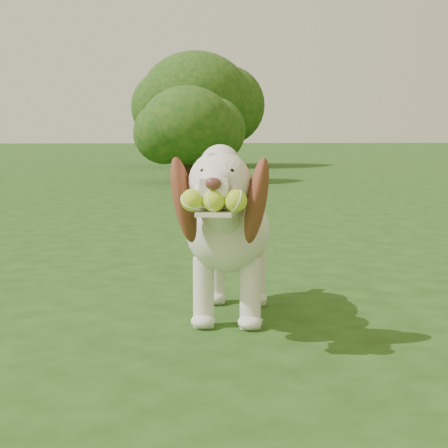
{
  "coord_description": "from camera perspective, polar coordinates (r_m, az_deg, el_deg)",
  "views": [
    {
      "loc": [
        0.16,
        -3.24,
        0.84
      ],
      "look_at": [
        0.43,
        -0.26,
        0.46
      ],
      "focal_mm": 60.0,
      "sensor_mm": 36.0,
      "label": 1
    }
  ],
  "objects": [
    {
      "name": "ground",
      "position": [
        3.35,
        -7.8,
        -7.32
      ],
      "size": [
        80.0,
        80.0,
        0.0
      ],
      "primitive_type": "plane",
      "color": "#203F12",
      "rests_on": "ground"
    },
    {
      "name": "dog",
      "position": [
        3.26,
        0.44,
        -0.21
      ],
      "size": [
        0.55,
        1.2,
        0.78
      ],
      "rotation": [
        0.0,
        0.0,
        -0.19
      ],
      "color": "white",
      "rests_on": "ground"
    },
    {
      "name": "shrub_i",
      "position": [
        16.67,
        -2.18,
        9.51
      ],
      "size": [
        2.44,
        2.44,
        2.53
      ],
      "color": "#382314",
      "rests_on": "ground"
    },
    {
      "name": "shrub_c",
      "position": [
        11.75,
        -2.82,
        7.5
      ],
      "size": [
        1.45,
        1.45,
        1.5
      ],
      "color": "#382314",
      "rests_on": "ground"
    }
  ]
}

